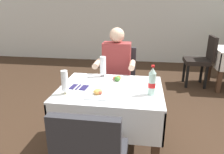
# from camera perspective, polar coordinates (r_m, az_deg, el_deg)

# --- Properties ---
(back_wall) EXTENTS (11.00, 0.12, 2.94)m
(back_wall) POSITION_cam_1_polar(r_m,az_deg,el_deg) (5.88, 6.40, 18.40)
(back_wall) COLOR silver
(back_wall) RESTS_ON ground
(main_dining_table) EXTENTS (1.02, 0.83, 0.75)m
(main_dining_table) POSITION_cam_1_polar(r_m,az_deg,el_deg) (2.19, -0.39, -7.33)
(main_dining_table) COLOR white
(main_dining_table) RESTS_ON ground
(chair_far_diner_seat) EXTENTS (0.44, 0.50, 0.97)m
(chair_far_diner_seat) POSITION_cam_1_polar(r_m,az_deg,el_deg) (2.93, 2.03, -0.58)
(chair_far_diner_seat) COLOR #2D2D33
(chair_far_diner_seat) RESTS_ON ground
(seated_diner_far) EXTENTS (0.50, 0.46, 1.26)m
(seated_diner_far) POSITION_cam_1_polar(r_m,az_deg,el_deg) (2.78, 1.13, 1.75)
(seated_diner_far) COLOR #282D42
(seated_diner_far) RESTS_ON ground
(plate_near_camera) EXTENTS (0.23, 0.23, 0.06)m
(plate_near_camera) POSITION_cam_1_polar(r_m,az_deg,el_deg) (1.95, -3.66, -4.43)
(plate_near_camera) COLOR white
(plate_near_camera) RESTS_ON main_dining_table
(plate_far_diner) EXTENTS (0.23, 0.23, 0.07)m
(plate_far_diner) POSITION_cam_1_polar(r_m,az_deg,el_deg) (2.27, 1.55, -0.84)
(plate_far_diner) COLOR white
(plate_far_diner) RESTS_ON main_dining_table
(beer_glass_left) EXTENTS (0.07, 0.07, 0.23)m
(beer_glass_left) POSITION_cam_1_polar(r_m,az_deg,el_deg) (1.98, -12.58, -1.43)
(beer_glass_left) COLOR white
(beer_glass_left) RESTS_ON main_dining_table
(beer_glass_middle) EXTENTS (0.07, 0.07, 0.23)m
(beer_glass_middle) POSITION_cam_1_polar(r_m,az_deg,el_deg) (2.41, -2.44, 2.93)
(beer_glass_middle) COLOR white
(beer_glass_middle) RESTS_ON main_dining_table
(cola_bottle_primary) EXTENTS (0.07, 0.07, 0.28)m
(cola_bottle_primary) POSITION_cam_1_polar(r_m,az_deg,el_deg) (1.95, 10.71, -1.30)
(cola_bottle_primary) COLOR silver
(cola_bottle_primary) RESTS_ON main_dining_table
(napkin_cutlery_set) EXTENTS (0.18, 0.19, 0.01)m
(napkin_cutlery_set) POSITION_cam_1_polar(r_m,az_deg,el_deg) (2.15, -8.87, -2.69)
(napkin_cutlery_set) COLOR #231E4C
(napkin_cutlery_set) RESTS_ON main_dining_table
(background_chair_left) EXTENTS (0.50, 0.44, 0.97)m
(background_chair_left) POSITION_cam_1_polar(r_m,az_deg,el_deg) (4.41, 22.95, 4.72)
(background_chair_left) COLOR black
(background_chair_left) RESTS_ON ground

